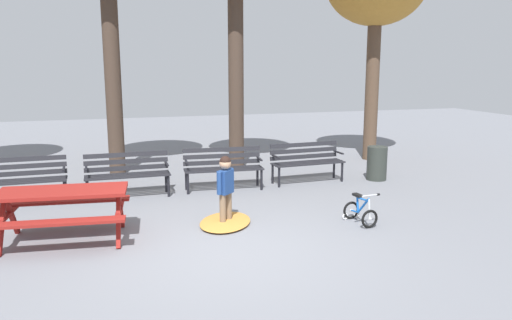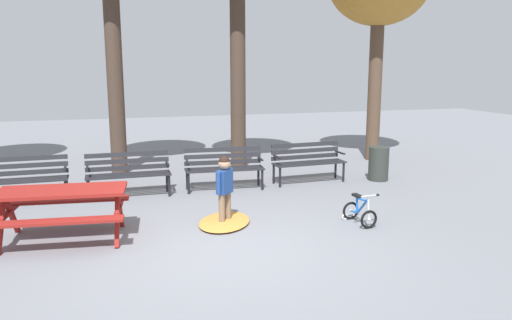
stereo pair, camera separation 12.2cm
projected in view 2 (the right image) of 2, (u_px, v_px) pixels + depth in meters
name	position (u px, v px, depth m)	size (l,w,h in m)	color
ground	(223.00, 250.00, 6.99)	(36.00, 36.00, 0.00)	slate
picnic_table	(62.00, 201.00, 7.29)	(1.93, 1.52, 0.79)	maroon
park_bench_far_left	(22.00, 176.00, 9.29)	(1.61, 0.49, 0.85)	#232328
park_bench_left	(128.00, 171.00, 9.74)	(1.60, 0.47, 0.85)	#232328
park_bench_right	(224.00, 165.00, 10.29)	(1.63, 0.56, 0.85)	#232328
park_bench_far_right	(308.00, 159.00, 10.91)	(1.62, 0.55, 0.85)	#232328
child_standing	(225.00, 184.00, 8.00)	(0.33, 0.32, 1.12)	#7F664C
kids_bicycle	(359.00, 212.00, 8.10)	(0.41, 0.59, 0.54)	black
leaf_pile	(224.00, 222.00, 8.13)	(1.13, 0.79, 0.07)	#C68438
trash_bin	(379.00, 164.00, 11.11)	(0.44, 0.44, 0.75)	#2D332D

